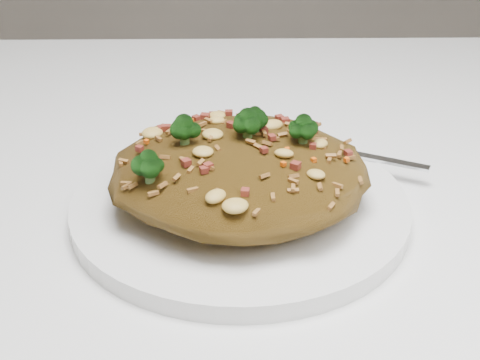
# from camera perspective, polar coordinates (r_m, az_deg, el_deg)

# --- Properties ---
(dining_table) EXTENTS (1.20, 0.80, 0.75)m
(dining_table) POSITION_cam_1_polar(r_m,az_deg,el_deg) (0.60, 7.57, -8.17)
(dining_table) COLOR white
(dining_table) RESTS_ON ground
(plate) EXTENTS (0.25, 0.25, 0.01)m
(plate) POSITION_cam_1_polar(r_m,az_deg,el_deg) (0.50, 0.00, -2.19)
(plate) COLOR white
(plate) RESTS_ON dining_table
(fried_rice) EXTENTS (0.19, 0.18, 0.07)m
(fried_rice) POSITION_cam_1_polar(r_m,az_deg,el_deg) (0.49, -0.02, 1.54)
(fried_rice) COLOR brown
(fried_rice) RESTS_ON plate
(fork) EXTENTS (0.15, 0.08, 0.00)m
(fork) POSITION_cam_1_polar(r_m,az_deg,el_deg) (0.57, 8.69, 2.39)
(fork) COLOR silver
(fork) RESTS_ON plate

